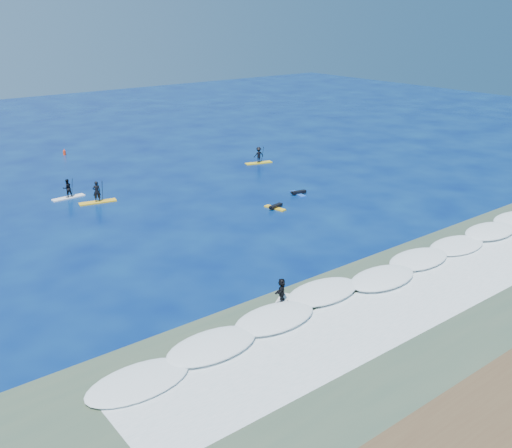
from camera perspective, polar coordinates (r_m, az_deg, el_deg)
ground at (r=40.94m, az=0.40°, el=-1.01°), size 160.00×160.00×0.00m
shallow_water at (r=32.20m, az=16.21°, el=-8.23°), size 90.00×13.00×0.01m
breaking_wave at (r=34.34m, az=10.86°, el=-5.85°), size 40.00×6.00×0.30m
whitewater at (r=32.70m, az=14.80°, el=-7.62°), size 34.00×5.00×0.02m
sup_paddler_left at (r=49.23m, az=-15.61°, el=2.81°), size 3.13×1.38×2.13m
sup_paddler_center at (r=51.13m, az=-18.33°, el=3.24°), size 2.77×0.79×1.93m
sup_paddler_right at (r=59.88m, az=0.27°, el=6.81°), size 2.95×1.44×2.01m
prone_paddler_near at (r=46.15m, az=1.93°, el=1.71°), size 1.54×1.99×0.40m
prone_paddler_far at (r=49.83m, az=4.23°, el=3.11°), size 1.54×1.99×0.41m
wave_surfer at (r=31.01m, az=2.56°, el=-6.79°), size 2.01×1.56×1.47m
marker_buoy at (r=66.96m, az=-18.61°, el=6.81°), size 0.30×0.30×0.72m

